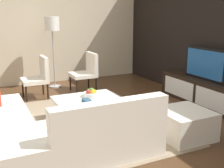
# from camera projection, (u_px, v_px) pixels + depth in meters

# --- Properties ---
(ground_plane) EXTENTS (14.00, 14.00, 0.00)m
(ground_plane) POSITION_uv_depth(u_px,v_px,m) (87.00, 125.00, 4.43)
(ground_plane) COLOR #4C301C
(feature_wall_back) EXTENTS (6.40, 0.12, 2.80)m
(feature_wall_back) POSITION_uv_depth(u_px,v_px,m) (220.00, 31.00, 5.23)
(feature_wall_back) COLOR black
(feature_wall_back) RESTS_ON ground
(side_wall_left) EXTENTS (0.12, 5.20, 2.80)m
(side_wall_left) POSITION_uv_depth(u_px,v_px,m) (47.00, 27.00, 6.97)
(side_wall_left) COLOR beige
(side_wall_left) RESTS_ON ground
(area_rug) EXTENTS (3.02, 2.46, 0.01)m
(area_rug) POSITION_uv_depth(u_px,v_px,m) (84.00, 123.00, 4.52)
(area_rug) COLOR gray
(area_rug) RESTS_ON ground
(media_console) EXTENTS (2.07, 0.43, 0.50)m
(media_console) POSITION_uv_depth(u_px,v_px,m) (203.00, 92.00, 5.39)
(media_console) COLOR black
(media_console) RESTS_ON ground
(television) EXTENTS (1.03, 0.06, 0.62)m
(television) POSITION_uv_depth(u_px,v_px,m) (205.00, 64.00, 5.25)
(television) COLOR black
(television) RESTS_ON media_console
(sectional_couch) EXTENTS (2.28, 2.27, 0.79)m
(sectional_couch) POSITION_uv_depth(u_px,v_px,m) (34.00, 131.00, 3.56)
(sectional_couch) COLOR silver
(sectional_couch) RESTS_ON ground
(coffee_table) EXTENTS (1.01, 1.04, 0.38)m
(coffee_table) POSITION_uv_depth(u_px,v_px,m) (90.00, 111.00, 4.51)
(coffee_table) COLOR black
(coffee_table) RESTS_ON ground
(accent_chair_near) EXTENTS (0.53, 0.51, 0.87)m
(accent_chair_near) POSITION_uv_depth(u_px,v_px,m) (39.00, 75.00, 5.79)
(accent_chair_near) COLOR black
(accent_chair_near) RESTS_ON ground
(floor_lamp) EXTENTS (0.33, 0.33, 1.66)m
(floor_lamp) POSITION_uv_depth(u_px,v_px,m) (52.00, 28.00, 6.43)
(floor_lamp) COLOR #A5A5AA
(floor_lamp) RESTS_ON ground
(ottoman) EXTENTS (0.70, 0.70, 0.40)m
(ottoman) POSITION_uv_depth(u_px,v_px,m) (184.00, 124.00, 3.98)
(ottoman) COLOR silver
(ottoman) RESTS_ON ground
(fruit_bowl) EXTENTS (0.28, 0.28, 0.14)m
(fruit_bowl) POSITION_uv_depth(u_px,v_px,m) (91.00, 93.00, 4.66)
(fruit_bowl) COLOR silver
(fruit_bowl) RESTS_ON coffee_table
(accent_chair_far) EXTENTS (0.56, 0.53, 0.87)m
(accent_chair_far) POSITION_uv_depth(u_px,v_px,m) (87.00, 70.00, 6.33)
(accent_chair_far) COLOR black
(accent_chair_far) RESTS_ON ground
(book_stack) EXTENTS (0.22, 0.12, 0.09)m
(book_stack) POSITION_uv_depth(u_px,v_px,m) (87.00, 102.00, 4.22)
(book_stack) COLOR #2D516B
(book_stack) RESTS_ON coffee_table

